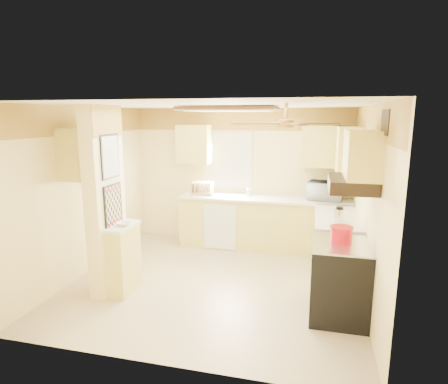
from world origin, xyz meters
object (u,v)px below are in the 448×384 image
(dutch_oven, at_px, (341,234))
(stove, at_px, (339,280))
(bowl, at_px, (124,224))
(microwave, at_px, (325,191))
(kettle, at_px, (339,215))

(dutch_oven, bearing_deg, stove, -89.73)
(stove, relative_size, dutch_oven, 3.44)
(bowl, bearing_deg, dutch_oven, 2.10)
(microwave, height_order, kettle, microwave)
(dutch_oven, xyz_separation_m, kettle, (0.01, 0.73, 0.03))
(stove, distance_m, bowl, 2.80)
(stove, xyz_separation_m, microwave, (-0.14, 2.18, 0.64))
(microwave, distance_m, bowl, 3.42)
(bowl, bearing_deg, stove, 0.34)
(dutch_oven, relative_size, kettle, 1.24)
(microwave, relative_size, bowl, 3.04)
(stove, xyz_separation_m, dutch_oven, (-0.00, 0.08, 0.54))
(stove, relative_size, bowl, 4.88)
(dutch_oven, distance_m, kettle, 0.73)
(bowl, xyz_separation_m, dutch_oven, (2.76, 0.10, 0.04))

